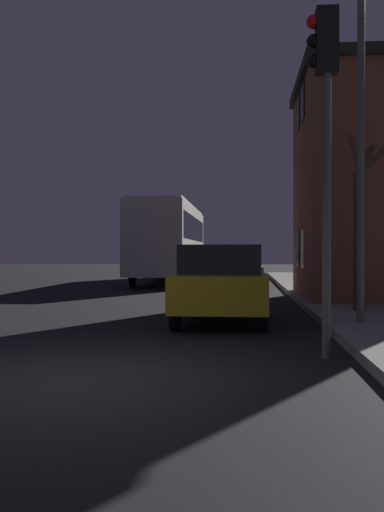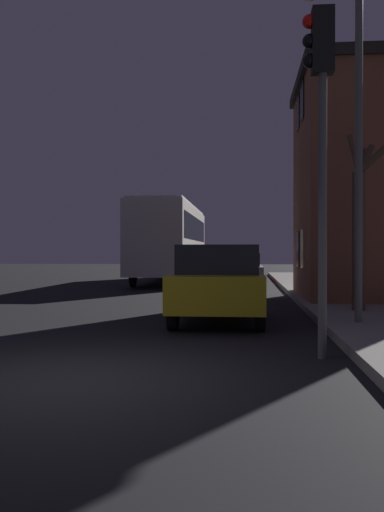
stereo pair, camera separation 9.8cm
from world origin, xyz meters
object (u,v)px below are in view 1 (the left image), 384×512
Objects in this scene: traffic_light at (324,109)px; bare_tree at (364,217)px; streetlamp at (345,98)px; car_mid_lane at (238,271)px; car_near_lane at (221,282)px; bus at (170,237)px; car_far_lane at (234,265)px.

bare_tree is at bearing 72.72° from traffic_light.
streetlamp is at bearing 74.70° from traffic_light.
bare_tree reaches higher than car_mid_lane.
traffic_light is 4.96m from car_near_lane.
traffic_light is (-0.80, -2.91, -0.93)m from streetlamp.
car_mid_lane is at bearing -62.12° from bus.
car_near_lane is (-3.17, -1.22, -1.41)m from bare_tree.
car_near_lane is 0.98× the size of car_far_lane.
car_far_lane is (0.01, 16.72, -0.04)m from car_near_lane.
car_mid_lane is (-1.28, 13.09, -2.68)m from traffic_light.
car_far_lane is (-3.16, 15.49, -1.45)m from bare_tree.
bus is at bearing 101.13° from car_near_lane.
traffic_light is 19.97m from bus.
car_near_lane is 16.72m from car_far_lane.
bare_tree reaches higher than bus.
traffic_light is at bearing -68.21° from car_near_lane.
bare_tree is (0.80, 2.23, -2.12)m from streetlamp.
car_mid_lane is at bearing 101.53° from streetlamp.
car_near_lane is at bearing -90.03° from car_far_lane.
car_near_lane is 0.97× the size of car_mid_lane.
bus is 2.70× the size of car_mid_lane.
bus is 2.79× the size of car_near_lane.
traffic_light is 1.11× the size of car_mid_lane.
bare_tree is at bearing 70.21° from streetlamp.
traffic_light is at bearing -107.28° from bare_tree.
car_near_lane reaches higher than car_far_lane.
traffic_light is at bearing -76.62° from bus.
car_near_lane is at bearing -91.80° from car_mid_lane.
streetlamp is 17.48m from bus.
bare_tree is 15.54m from bus.
car_near_lane is at bearing -158.88° from bare_tree.
bus is (-4.61, 19.39, -1.26)m from traffic_light.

